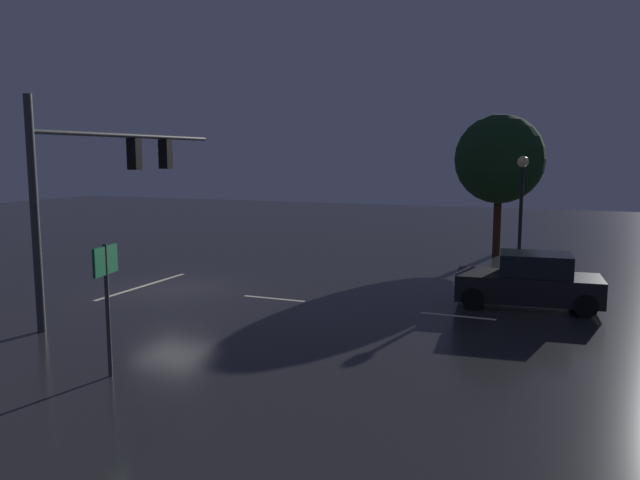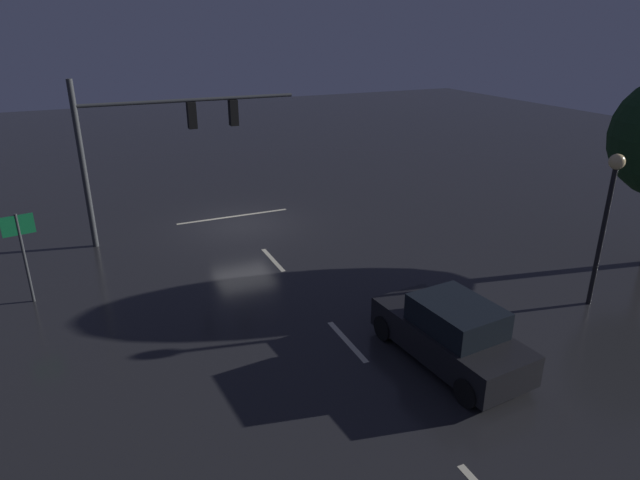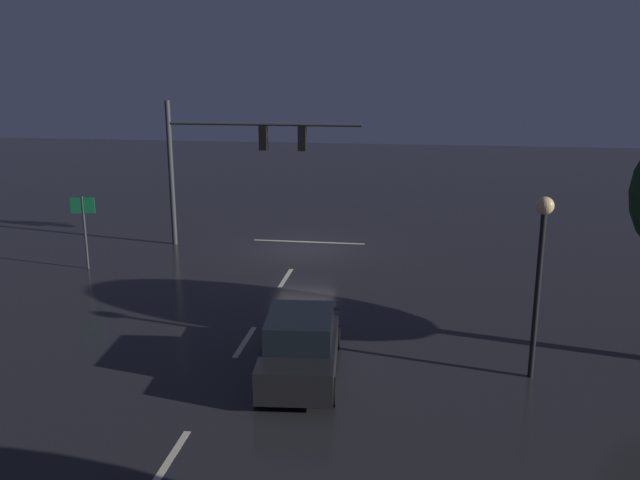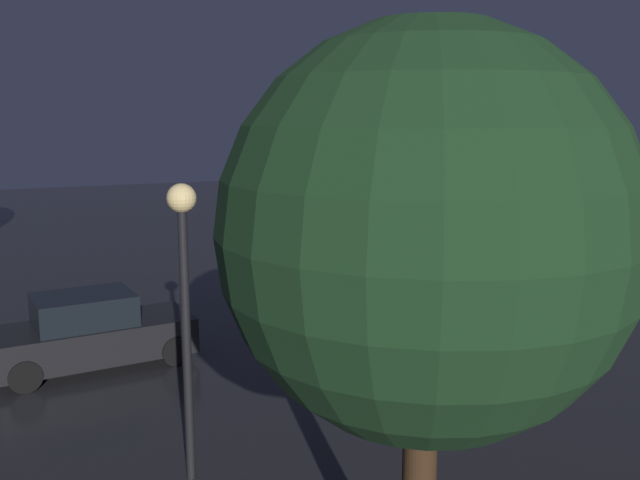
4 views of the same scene
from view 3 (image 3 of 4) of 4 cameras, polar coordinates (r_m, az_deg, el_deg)
ground_plane at (r=28.75m, az=-1.37°, el=-0.80°), size 80.00×80.00×0.00m
traffic_signal_assembly at (r=28.67m, az=-7.49°, el=7.58°), size 8.31×0.47×6.23m
lane_dash_far at (r=24.99m, az=-2.93°, el=-3.22°), size 0.16×2.20×0.01m
lane_dash_mid at (r=19.51m, az=-6.40°, el=-8.58°), size 0.16×2.20×0.01m
lane_dash_near at (r=14.46m, az=-12.70°, el=-17.79°), size 0.16×2.20×0.01m
stop_bar at (r=29.95m, az=-0.97°, el=-0.16°), size 5.00×0.16×0.01m
car_approaching at (r=17.14m, az=-1.66°, el=-9.00°), size 2.23×4.49×1.70m
street_lamp_left_kerb at (r=17.05m, az=18.27°, el=-0.98°), size 0.44×0.44×4.66m
route_sign at (r=27.08m, az=-19.46°, el=1.86°), size 0.89×0.24×2.86m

